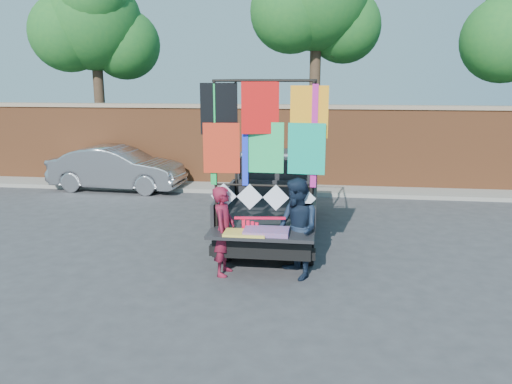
# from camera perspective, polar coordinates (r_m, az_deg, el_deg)

# --- Properties ---
(ground) EXTENTS (90.00, 90.00, 0.00)m
(ground) POSITION_cam_1_polar(r_m,az_deg,el_deg) (9.45, -0.69, -8.30)
(ground) COLOR #38383A
(ground) RESTS_ON ground
(brick_wall) EXTENTS (30.00, 0.45, 2.61)m
(brick_wall) POSITION_cam_1_polar(r_m,az_deg,el_deg) (15.91, 2.86, 5.34)
(brick_wall) COLOR brown
(brick_wall) RESTS_ON ground
(curb) EXTENTS (30.00, 1.20, 0.12)m
(curb) POSITION_cam_1_polar(r_m,az_deg,el_deg) (15.44, 2.60, 0.34)
(curb) COLOR gray
(curb) RESTS_ON ground
(tree_left) EXTENTS (4.20, 3.30, 7.05)m
(tree_left) POSITION_cam_1_polar(r_m,az_deg,el_deg) (18.61, -18.02, 17.54)
(tree_left) COLOR #38281C
(tree_left) RESTS_ON ground
(tree_mid) EXTENTS (4.20, 3.30, 7.73)m
(tree_mid) POSITION_cam_1_polar(r_m,az_deg,el_deg) (17.00, 7.03, 20.53)
(tree_mid) COLOR #38281C
(tree_mid) RESTS_ON ground
(pickup_truck) EXTENTS (2.15, 5.40, 3.40)m
(pickup_truck) POSITION_cam_1_polar(r_m,az_deg,el_deg) (11.37, 2.33, -0.15)
(pickup_truck) COLOR black
(pickup_truck) RESTS_ON ground
(sedan) EXTENTS (4.19, 1.67, 1.36)m
(sedan) POSITION_cam_1_polar(r_m,az_deg,el_deg) (16.10, -15.56, 2.63)
(sedan) COLOR #A4A5AB
(sedan) RESTS_ON ground
(woman) EXTENTS (0.43, 0.61, 1.60)m
(woman) POSITION_cam_1_polar(r_m,az_deg,el_deg) (8.79, -3.71, -4.47)
(woman) COLOR maroon
(woman) RESTS_ON ground
(man) EXTENTS (1.00, 1.07, 1.76)m
(man) POSITION_cam_1_polar(r_m,az_deg,el_deg) (8.65, 4.66, -4.22)
(man) COLOR #152236
(man) RESTS_ON ground
(streamer_bundle) EXTENTS (0.89, 0.14, 0.62)m
(streamer_bundle) POSITION_cam_1_polar(r_m,az_deg,el_deg) (8.69, -0.21, -4.13)
(streamer_bundle) COLOR red
(streamer_bundle) RESTS_ON ground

